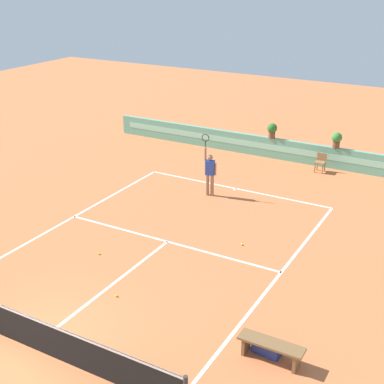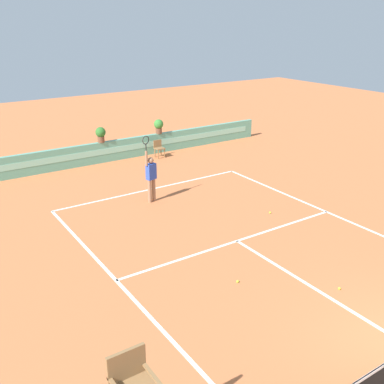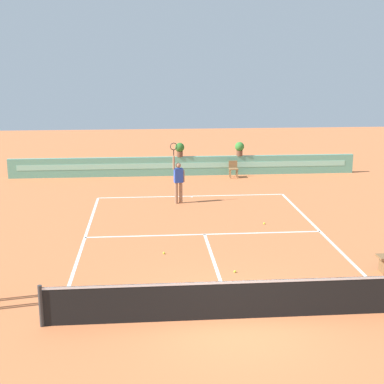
# 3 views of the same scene
# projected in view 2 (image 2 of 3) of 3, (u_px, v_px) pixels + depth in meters

# --- Properties ---
(ground_plane) EXTENTS (60.00, 60.00, 0.00)m
(ground_plane) POSITION_uv_depth(u_px,v_px,m) (245.00, 246.00, 13.80)
(ground_plane) COLOR #C66B3D
(court_lines) EXTENTS (8.32, 11.94, 0.01)m
(court_lines) POSITION_uv_depth(u_px,v_px,m) (231.00, 237.00, 14.35)
(court_lines) COLOR white
(court_lines) RESTS_ON ground
(back_wall_barrier) EXTENTS (18.00, 0.21, 1.00)m
(back_wall_barrier) POSITION_uv_depth(u_px,v_px,m) (107.00, 152.00, 21.69)
(back_wall_barrier) COLOR #60A88E
(back_wall_barrier) RESTS_ON ground
(ball_kid_chair) EXTENTS (0.44, 0.44, 0.85)m
(ball_kid_chair) POSITION_uv_depth(u_px,v_px,m) (159.00, 148.00, 22.40)
(ball_kid_chair) COLOR olive
(ball_kid_chair) RESTS_ON ground
(tennis_player) EXTENTS (0.61, 0.29, 2.58)m
(tennis_player) POSITION_uv_depth(u_px,v_px,m) (151.00, 175.00, 16.76)
(tennis_player) COLOR #9E7051
(tennis_player) RESTS_ON ground
(tennis_ball_near_baseline) EXTENTS (0.07, 0.07, 0.07)m
(tennis_ball_near_baseline) POSITION_uv_depth(u_px,v_px,m) (238.00, 281.00, 11.89)
(tennis_ball_near_baseline) COLOR #CCE033
(tennis_ball_near_baseline) RESTS_ON ground
(tennis_ball_mid_court) EXTENTS (0.07, 0.07, 0.07)m
(tennis_ball_mid_court) POSITION_uv_depth(u_px,v_px,m) (339.00, 288.00, 11.58)
(tennis_ball_mid_court) COLOR #CCE033
(tennis_ball_mid_court) RESTS_ON ground
(tennis_ball_by_sideline) EXTENTS (0.07, 0.07, 0.07)m
(tennis_ball_by_sideline) POSITION_uv_depth(u_px,v_px,m) (270.00, 213.00, 16.08)
(tennis_ball_by_sideline) COLOR #CCE033
(tennis_ball_by_sideline) RESTS_ON ground
(potted_plant_centre) EXTENTS (0.48, 0.48, 0.72)m
(potted_plant_centre) POSITION_uv_depth(u_px,v_px,m) (101.00, 134.00, 21.24)
(potted_plant_centre) COLOR brown
(potted_plant_centre) RESTS_ON back_wall_barrier
(potted_plant_right) EXTENTS (0.48, 0.48, 0.72)m
(potted_plant_right) POSITION_uv_depth(u_px,v_px,m) (159.00, 125.00, 22.85)
(potted_plant_right) COLOR brown
(potted_plant_right) RESTS_ON back_wall_barrier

